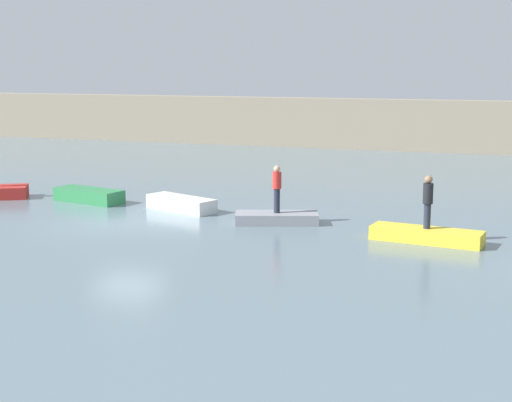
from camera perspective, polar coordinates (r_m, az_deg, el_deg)
name	(u,v)px	position (r m, az deg, el deg)	size (l,w,h in m)	color
ground_plane	(127,222)	(28.07, -9.49, -1.57)	(120.00, 120.00, 0.00)	slate
embankment_wall	(315,123)	(52.06, 4.38, 5.78)	(80.00, 1.20, 3.29)	gray
rowboat_green	(89,195)	(32.40, -12.24, 0.41)	(3.04, 1.08, 0.55)	#2D7F47
rowboat_white	(181,204)	(30.02, -5.55, -0.19)	(2.98, 0.98, 0.53)	white
rowboat_grey	(277,218)	(27.50, 1.54, -1.26)	(2.93, 1.17, 0.39)	gray
rowboat_yellow	(426,235)	(25.23, 12.47, -2.49)	(3.53, 0.98, 0.45)	gold
person_dark_shirt	(428,199)	(25.00, 12.57, 0.15)	(0.32, 0.32, 1.71)	#232838
person_red_shirt	(277,187)	(27.30, 1.55, 1.08)	(0.32, 0.32, 1.69)	#232838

